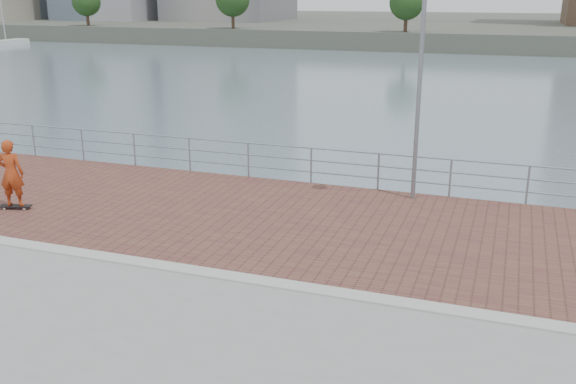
% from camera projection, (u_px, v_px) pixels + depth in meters
% --- Properties ---
extents(water, '(400.00, 400.00, 0.00)m').
position_uv_depth(water, '(256.00, 368.00, 13.46)').
color(water, slate).
rests_on(water, ground).
extents(brick_lane, '(40.00, 6.80, 0.02)m').
position_uv_depth(brick_lane, '(309.00, 223.00, 16.11)').
color(brick_lane, brown).
rests_on(brick_lane, seawall).
extents(curb, '(40.00, 0.40, 0.06)m').
position_uv_depth(curb, '(255.00, 280.00, 12.86)').
color(curb, '#B7B5AD').
rests_on(curb, seawall).
extents(far_shore, '(320.00, 95.00, 2.50)m').
position_uv_depth(far_shore, '(497.00, 27.00, 123.33)').
color(far_shore, '#4C5142').
rests_on(far_shore, ground).
extents(guardrail, '(39.06, 0.06, 1.13)m').
position_uv_depth(guardrail, '(344.00, 164.00, 18.96)').
color(guardrail, '#8C9EA8').
rests_on(guardrail, brick_lane).
extents(street_lamp, '(0.45, 1.31, 6.16)m').
position_uv_depth(street_lamp, '(420.00, 41.00, 16.33)').
color(street_lamp, gray).
rests_on(street_lamp, brick_lane).
extents(skateboard, '(0.87, 0.45, 0.10)m').
position_uv_depth(skateboard, '(15.00, 206.00, 17.11)').
color(skateboard, black).
rests_on(skateboard, brick_lane).
extents(skateboarder, '(0.76, 0.61, 1.81)m').
position_uv_depth(skateboarder, '(11.00, 173.00, 16.84)').
color(skateboarder, '#AC3B17').
rests_on(skateboarder, skateboard).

